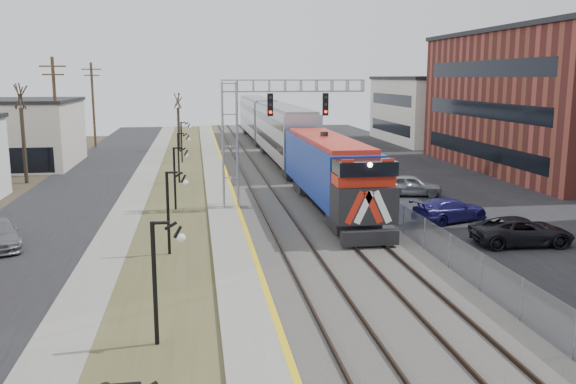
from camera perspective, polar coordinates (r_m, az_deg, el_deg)
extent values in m
cube|color=black|center=(46.85, -19.41, -0.08)|extent=(7.00, 120.00, 0.04)
cube|color=gray|center=(46.21, -13.93, 0.10)|extent=(2.00, 120.00, 0.08)
cube|color=#444927|center=(46.02, -10.21, 0.20)|extent=(4.00, 120.00, 0.06)
cube|color=gray|center=(46.02, -6.48, 0.41)|extent=(2.00, 120.00, 0.24)
cube|color=#595651|center=(46.47, -0.31, 0.55)|extent=(8.00, 120.00, 0.20)
cube|color=black|center=(49.63, 13.53, 0.81)|extent=(16.00, 120.00, 0.04)
cube|color=gold|center=(46.03, -5.39, 0.59)|extent=(0.24, 120.00, 0.01)
cube|color=#2D2119|center=(46.12, -3.69, 0.68)|extent=(0.08, 120.00, 0.15)
cube|color=#2D2119|center=(46.27, -1.84, 0.73)|extent=(0.08, 120.00, 0.15)
cube|color=#2D2119|center=(46.55, 0.61, 0.79)|extent=(0.08, 120.00, 0.15)
cube|color=#2D2119|center=(46.81, 2.42, 0.84)|extent=(0.08, 120.00, 0.15)
cube|color=#122E96|center=(37.44, 4.01, 1.75)|extent=(3.00, 17.00, 4.25)
cube|color=black|center=(29.55, 7.65, -4.26)|extent=(2.80, 0.50, 0.70)
cube|color=#9B9DA5|center=(57.21, -0.44, 5.41)|extent=(3.00, 22.00, 5.33)
cube|color=#9B9DA5|center=(79.77, -2.80, 6.89)|extent=(3.00, 22.00, 5.33)
cube|color=gray|center=(38.55, -5.44, 4.27)|extent=(1.00, 1.00, 8.00)
cube|color=gray|center=(38.75, 0.46, 9.91)|extent=(9.00, 0.80, 0.80)
cube|color=black|center=(38.13, -1.68, 8.16)|extent=(0.35, 0.25, 1.40)
cube|color=black|center=(38.71, 3.52, 8.19)|extent=(0.35, 0.25, 1.40)
cylinder|color=black|center=(19.35, -12.36, -8.48)|extent=(0.14, 0.14, 4.00)
cylinder|color=black|center=(28.98, -11.15, -2.02)|extent=(0.14, 0.14, 4.00)
cylinder|color=black|center=(38.79, -10.56, 1.20)|extent=(0.14, 0.14, 4.00)
cylinder|color=black|center=(48.68, -10.20, 3.11)|extent=(0.14, 0.14, 4.00)
cylinder|color=black|center=(60.60, -9.93, 4.58)|extent=(0.14, 0.14, 4.00)
cylinder|color=#4C3823|center=(56.61, -20.88, 6.68)|extent=(0.28, 0.28, 10.00)
cylinder|color=#4C3823|center=(76.26, -17.76, 7.72)|extent=(0.28, 0.28, 10.00)
cube|color=gray|center=(47.13, 4.75, 1.52)|extent=(0.04, 120.00, 1.60)
cube|color=brown|center=(59.97, 24.56, 7.56)|extent=(16.00, 26.00, 12.00)
cube|color=beige|center=(82.14, 14.90, 7.35)|extent=(16.00, 18.00, 8.00)
cylinder|color=#382D23|center=(52.27, -23.47, 3.98)|extent=(0.30, 0.30, 5.95)
cylinder|color=#382D23|center=(70.52, -10.19, 5.78)|extent=(0.30, 0.30, 4.90)
imported|color=black|center=(32.53, 21.06, -3.51)|extent=(5.12, 2.57, 1.39)
imported|color=navy|center=(36.47, 14.90, -1.68)|extent=(5.13, 3.42, 1.38)
imported|color=gray|center=(43.80, 11.39, 0.57)|extent=(4.66, 2.75, 1.49)
imported|color=#0E461C|center=(54.85, 7.15, 2.66)|extent=(4.27, 1.68, 1.38)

